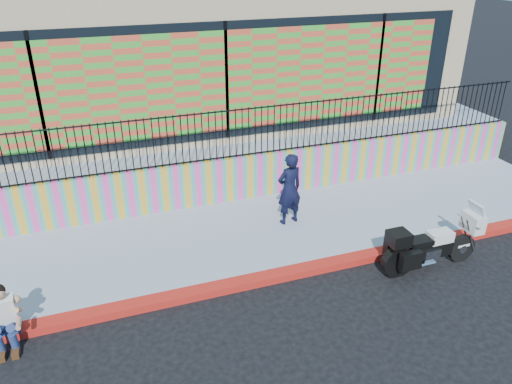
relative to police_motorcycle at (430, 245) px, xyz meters
name	(u,v)px	position (x,y,z in m)	size (l,w,h in m)	color
ground	(290,276)	(-2.67, 0.65, -0.55)	(90.00, 90.00, 0.00)	black
red_curb	(291,273)	(-2.67, 0.65, -0.47)	(16.00, 0.30, 0.15)	#AD0C1D
sidewalk	(261,232)	(-2.67, 2.30, -0.47)	(16.00, 3.00, 0.15)	#878DA2
mural_wall	(239,178)	(-2.67, 3.90, 0.15)	(16.00, 0.20, 1.10)	#FF43A9
metal_fence	(238,133)	(-2.67, 3.90, 1.30)	(15.80, 0.04, 1.20)	black
elevated_platform	(192,119)	(-2.67, 9.00, 0.08)	(16.00, 10.00, 1.25)	#878DA2
storefront_building	(189,38)	(-2.67, 8.79, 2.70)	(14.00, 8.06, 4.00)	tan
police_motorcycle	(430,245)	(0.00, 0.00, 0.00)	(2.10, 0.69, 1.30)	black
police_officer	(289,189)	(-1.98, 2.39, 0.43)	(0.60, 0.40, 1.66)	black
seated_man	(5,323)	(-7.66, 0.44, -0.10)	(0.54, 0.71, 1.06)	navy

